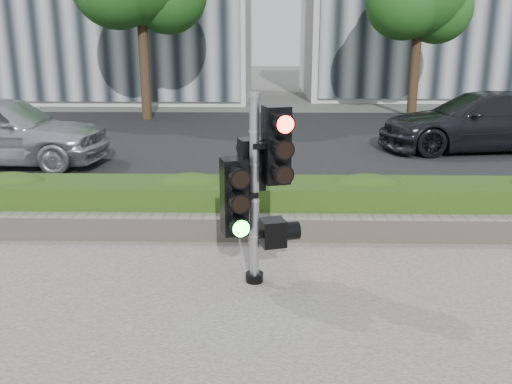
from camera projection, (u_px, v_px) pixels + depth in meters
The scene contains 8 objects.
ground at pixel (268, 301), 6.04m from camera, with size 120.00×120.00×0.00m, color #51514C.
road at pixel (268, 141), 15.67m from camera, with size 60.00×13.00×0.02m, color black.
curb at pixel (268, 211), 9.06m from camera, with size 60.00×0.25×0.12m, color gray.
stone_wall at pixel (269, 228), 7.82m from camera, with size 12.00×0.32×0.34m, color gray.
hedge at pixel (269, 203), 8.40m from camera, with size 12.00×1.00×0.68m, color #4B7123.
traffic_signal at pixel (256, 181), 6.17m from camera, with size 0.81×0.69×2.23m.
car_silver at pixel (1, 130), 12.37m from camera, with size 1.93×4.79×1.63m, color #B3B5BA.
car_dark at pixel (480, 121), 14.17m from camera, with size 2.13×5.23×1.52m, color black.
Camera 1 is at (-0.02, -5.50, 2.79)m, focal length 38.00 mm.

